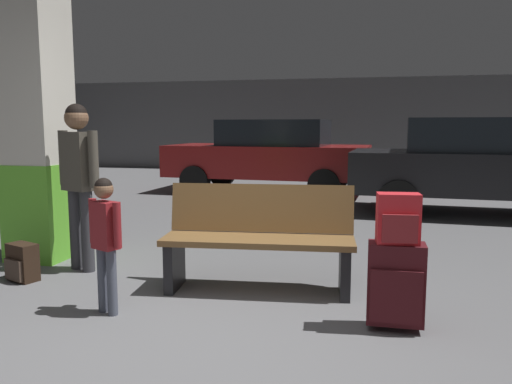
{
  "coord_description": "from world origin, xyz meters",
  "views": [
    {
      "loc": [
        1.09,
        -2.73,
        1.39
      ],
      "look_at": [
        0.15,
        1.3,
        0.85
      ],
      "focal_mm": 35.59,
      "sensor_mm": 36.0,
      "label": 1
    }
  ],
  "objects_px": {
    "backpack_dark_floor": "(22,263)",
    "parked_car_far": "(270,154)",
    "suitcase": "(396,284)",
    "bench": "(259,238)",
    "structural_pillar": "(37,118)",
    "backpack_bright": "(398,219)",
    "adult": "(79,169)",
    "child": "(105,231)",
    "parked_car_near": "(484,164)"
  },
  "relations": [
    {
      "from": "backpack_bright",
      "to": "parked_car_far",
      "type": "distance_m",
      "value": 7.19
    },
    {
      "from": "parked_car_near",
      "to": "child",
      "type": "bearing_deg",
      "value": -124.67
    },
    {
      "from": "backpack_dark_floor",
      "to": "parked_car_far",
      "type": "distance_m",
      "value": 6.55
    },
    {
      "from": "structural_pillar",
      "to": "parked_car_far",
      "type": "distance_m",
      "value": 5.87
    },
    {
      "from": "bench",
      "to": "suitcase",
      "type": "height_order",
      "value": "bench"
    },
    {
      "from": "child",
      "to": "adult",
      "type": "xyz_separation_m",
      "value": [
        -0.82,
        0.99,
        0.36
      ]
    },
    {
      "from": "structural_pillar",
      "to": "bench",
      "type": "bearing_deg",
      "value": -11.27
    },
    {
      "from": "adult",
      "to": "parked_car_far",
      "type": "distance_m",
      "value": 6.04
    },
    {
      "from": "structural_pillar",
      "to": "parked_car_near",
      "type": "distance_m",
      "value": 6.4
    },
    {
      "from": "backpack_bright",
      "to": "backpack_dark_floor",
      "type": "bearing_deg",
      "value": 173.36
    },
    {
      "from": "parked_car_near",
      "to": "parked_car_far",
      "type": "distance_m",
      "value": 4.2
    },
    {
      "from": "parked_car_far",
      "to": "backpack_bright",
      "type": "bearing_deg",
      "value": -71.49
    },
    {
      "from": "suitcase",
      "to": "child",
      "type": "xyz_separation_m",
      "value": [
        -2.07,
        -0.18,
        0.31
      ]
    },
    {
      "from": "child",
      "to": "bench",
      "type": "bearing_deg",
      "value": 39.9
    },
    {
      "from": "bench",
      "to": "suitcase",
      "type": "xyz_separation_m",
      "value": [
        1.1,
        -0.64,
        -0.12
      ]
    },
    {
      "from": "bench",
      "to": "suitcase",
      "type": "distance_m",
      "value": 1.28
    },
    {
      "from": "backpack_dark_floor",
      "to": "child",
      "type": "bearing_deg",
      "value": -25.39
    },
    {
      "from": "suitcase",
      "to": "structural_pillar",
      "type": "bearing_deg",
      "value": 162.44
    },
    {
      "from": "suitcase",
      "to": "backpack_dark_floor",
      "type": "bearing_deg",
      "value": 173.37
    },
    {
      "from": "backpack_bright",
      "to": "parked_car_near",
      "type": "height_order",
      "value": "parked_car_near"
    },
    {
      "from": "child",
      "to": "parked_car_far",
      "type": "relative_size",
      "value": 0.24
    },
    {
      "from": "suitcase",
      "to": "parked_car_far",
      "type": "distance_m",
      "value": 7.21
    },
    {
      "from": "adult",
      "to": "child",
      "type": "bearing_deg",
      "value": -50.11
    },
    {
      "from": "bench",
      "to": "adult",
      "type": "distance_m",
      "value": 1.88
    },
    {
      "from": "bench",
      "to": "parked_car_far",
      "type": "xyz_separation_m",
      "value": [
        -1.18,
        6.18,
        0.36
      ]
    },
    {
      "from": "backpack_bright",
      "to": "parked_car_near",
      "type": "bearing_deg",
      "value": 73.3
    },
    {
      "from": "child",
      "to": "parked_car_far",
      "type": "bearing_deg",
      "value": 91.72
    },
    {
      "from": "backpack_bright",
      "to": "structural_pillar",
      "type": "bearing_deg",
      "value": 162.43
    },
    {
      "from": "bench",
      "to": "parked_car_far",
      "type": "height_order",
      "value": "parked_car_far"
    },
    {
      "from": "parked_car_near",
      "to": "parked_car_far",
      "type": "bearing_deg",
      "value": 154.16
    },
    {
      "from": "child",
      "to": "backpack_dark_floor",
      "type": "xyz_separation_m",
      "value": [
        -1.16,
        0.55,
        -0.46
      ]
    },
    {
      "from": "backpack_dark_floor",
      "to": "parked_car_near",
      "type": "distance_m",
      "value": 6.64
    },
    {
      "from": "adult",
      "to": "backpack_bright",
      "type": "bearing_deg",
      "value": -15.64
    },
    {
      "from": "structural_pillar",
      "to": "backpack_bright",
      "type": "relative_size",
      "value": 8.71
    },
    {
      "from": "structural_pillar",
      "to": "suitcase",
      "type": "bearing_deg",
      "value": -17.56
    },
    {
      "from": "backpack_dark_floor",
      "to": "parked_car_far",
      "type": "bearing_deg",
      "value": 81.6
    },
    {
      "from": "bench",
      "to": "child",
      "type": "xyz_separation_m",
      "value": [
        -0.97,
        -0.81,
        0.19
      ]
    },
    {
      "from": "adult",
      "to": "backpack_dark_floor",
      "type": "distance_m",
      "value": 0.99
    },
    {
      "from": "adult",
      "to": "structural_pillar",
      "type": "bearing_deg",
      "value": 154.46
    },
    {
      "from": "adult",
      "to": "backpack_dark_floor",
      "type": "height_order",
      "value": "adult"
    },
    {
      "from": "backpack_dark_floor",
      "to": "backpack_bright",
      "type": "bearing_deg",
      "value": -6.64
    },
    {
      "from": "structural_pillar",
      "to": "backpack_dark_floor",
      "type": "distance_m",
      "value": 1.54
    },
    {
      "from": "suitcase",
      "to": "bench",
      "type": "bearing_deg",
      "value": 150.0
    },
    {
      "from": "child",
      "to": "backpack_dark_floor",
      "type": "distance_m",
      "value": 1.37
    },
    {
      "from": "suitcase",
      "to": "backpack_bright",
      "type": "xyz_separation_m",
      "value": [
        0.0,
        -0.0,
        0.45
      ]
    },
    {
      "from": "suitcase",
      "to": "parked_car_near",
      "type": "xyz_separation_m",
      "value": [
        1.5,
        4.99,
        0.48
      ]
    },
    {
      "from": "backpack_dark_floor",
      "to": "suitcase",
      "type": "bearing_deg",
      "value": -6.63
    },
    {
      "from": "structural_pillar",
      "to": "backpack_dark_floor",
      "type": "height_order",
      "value": "structural_pillar"
    },
    {
      "from": "child",
      "to": "backpack_dark_floor",
      "type": "bearing_deg",
      "value": 154.61
    },
    {
      "from": "backpack_dark_floor",
      "to": "structural_pillar",
      "type": "bearing_deg",
      "value": 113.17
    }
  ]
}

